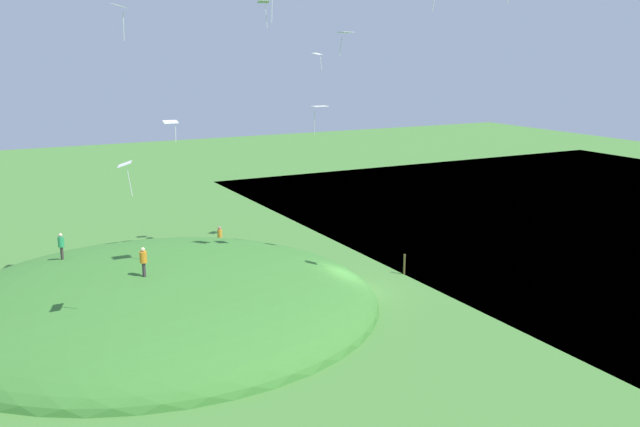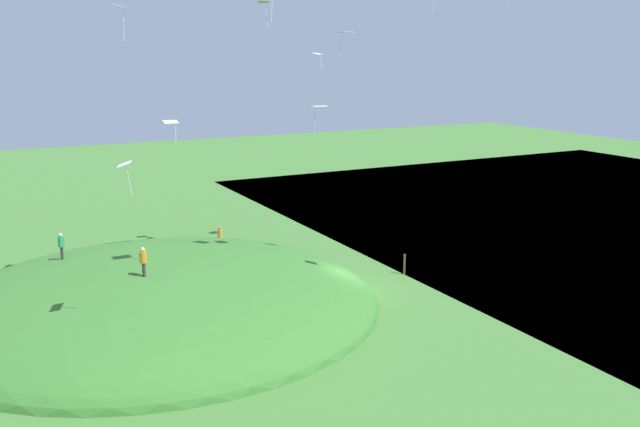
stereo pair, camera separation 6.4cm
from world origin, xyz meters
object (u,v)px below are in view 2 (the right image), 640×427
Objects in this scene: kite_0 at (171,123)px; kite_9 at (345,33)px; kite_1 at (125,166)px; kite_2 at (317,55)px; person_on_hilltop at (61,243)px; kite_6 at (120,7)px; kite_11 at (319,108)px; person_walking_path at (220,234)px; kite_8 at (264,4)px; mooring_post at (404,264)px; person_near_shore at (143,258)px.

kite_9 reaches higher than kite_0.
kite_2 reaches higher than kite_1.
kite_0 is at bearing 13.84° from kite_2.
person_on_hilltop is at bearing -83.35° from kite_1.
kite_9 is at bearing 138.49° from kite_0.
kite_6 is at bearing -103.11° from kite_1.
kite_2 is at bearing -101.33° from person_on_hilltop.
person_on_hilltop is 1.24× the size of kite_0.
kite_2 reaches higher than kite_11.
person_walking_path is at bearing -137.21° from kite_6.
kite_11 is at bearing 107.37° from kite_8.
kite_11 is at bearing -99.63° from kite_9.
kite_8 is at bearing -51.30° from mooring_post.
kite_0 reaches higher than person_walking_path.
kite_9 is at bearing 80.37° from kite_11.
kite_0 is 13.03m from kite_1.
person_near_shore is 17.48m from mooring_post.
kite_2 reaches higher than kite_0.
person_walking_path is at bearing -53.41° from mooring_post.
mooring_post is at bearing -163.89° from kite_9.
kite_6 reaches higher than kite_1.
kite_0 is (5.02, 6.15, 9.11)m from person_walking_path.
kite_8 is (-12.71, -14.25, 7.96)m from kite_1.
kite_11 is (-1.56, 4.98, -6.60)m from kite_8.
kite_8 reaches higher than kite_11.
kite_0 is 0.69× the size of kite_11.
mooring_post is at bearing 165.17° from kite_6.
person_on_hilltop is 20.21m from kite_8.
person_near_shore reaches higher than mooring_post.
kite_8 reaches higher than kite_1.
person_near_shore is at bearing 37.72° from kite_8.
kite_1 is 0.84× the size of kite_11.
kite_8 is at bearing 6.12° from kite_2.
person_walking_path is (-8.54, -12.15, -2.55)m from person_near_shore.
person_on_hilltop is at bearing -27.82° from kite_9.
kite_1 is 0.87× the size of kite_8.
kite_8 is (4.23, 0.45, 3.32)m from kite_2.
person_walking_path is 0.92× the size of kite_8.
person_on_hilltop is 1.17× the size of mooring_post.
person_on_hilltop is 1.17× the size of kite_9.
mooring_post is at bearing 104.30° from kite_2.
kite_6 is 23.57m from mooring_post.
person_on_hilltop is 21.55m from kite_2.
kite_6 is 1.11× the size of kite_8.
person_walking_path is 13.23m from person_on_hilltop.
person_on_hilltop is at bearing -5.94° from kite_0.
person_on_hilltop is at bearing -161.30° from person_near_shore.
person_near_shore reaches higher than person_walking_path.
person_walking_path is 19.10m from kite_6.
mooring_post is at bearing -161.77° from kite_1.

